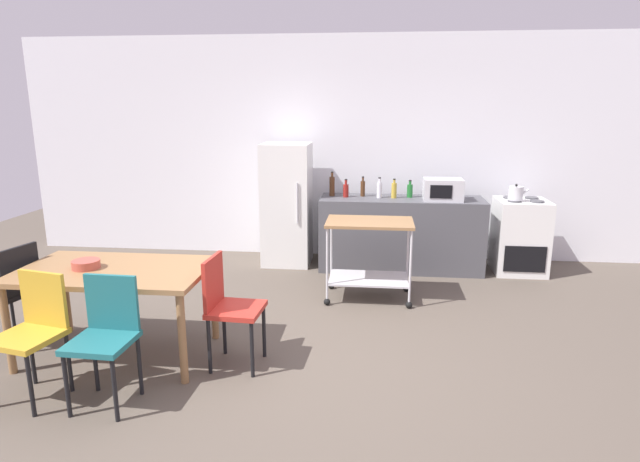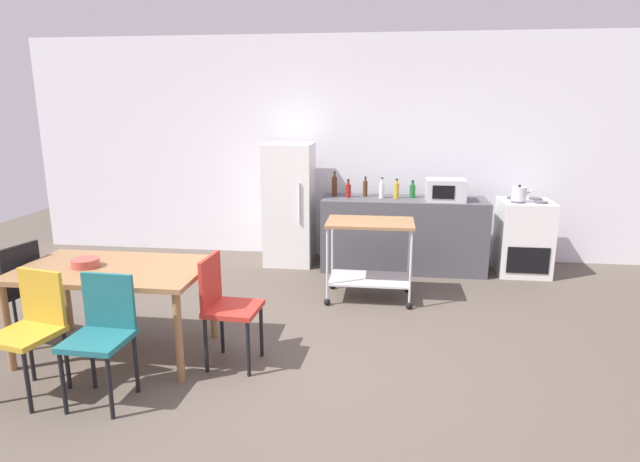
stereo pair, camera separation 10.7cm
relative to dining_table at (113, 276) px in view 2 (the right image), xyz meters
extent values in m
plane|color=brown|center=(1.50, 0.04, -0.67)|extent=(12.00, 12.00, 0.00)
cube|color=white|center=(1.50, 3.24, 0.78)|extent=(8.40, 0.12, 2.90)
cube|color=#4C4C51|center=(2.40, 2.64, -0.22)|extent=(2.00, 0.64, 0.90)
cube|color=olive|center=(0.00, 0.00, 0.06)|extent=(1.50, 0.90, 0.04)
cylinder|color=olive|center=(-0.69, -0.39, -0.32)|extent=(0.06, 0.06, 0.71)
cylinder|color=olive|center=(0.69, -0.39, -0.32)|extent=(0.06, 0.06, 0.71)
cylinder|color=olive|center=(-0.69, 0.39, -0.32)|extent=(0.06, 0.06, 0.71)
cylinder|color=olive|center=(0.69, 0.39, -0.32)|extent=(0.06, 0.06, 0.71)
cube|color=gold|center=(-0.29, -0.72, -0.20)|extent=(0.47, 0.47, 0.04)
cube|color=gold|center=(-0.25, -0.55, 0.02)|extent=(0.38, 0.11, 0.40)
cylinder|color=black|center=(-0.16, -0.93, -0.45)|extent=(0.03, 0.03, 0.45)
cylinder|color=black|center=(-0.42, -0.52, -0.45)|extent=(0.03, 0.03, 0.45)
cylinder|color=black|center=(-0.09, -0.59, -0.45)|extent=(0.03, 0.03, 0.45)
cube|color=#B72D23|center=(1.02, -0.07, -0.20)|extent=(0.42, 0.42, 0.04)
cube|color=#B72D23|center=(0.84, -0.06, 0.02)|extent=(0.05, 0.38, 0.40)
cylinder|color=black|center=(1.18, -0.25, -0.45)|extent=(0.03, 0.03, 0.45)
cylinder|color=black|center=(1.20, 0.09, -0.45)|extent=(0.03, 0.03, 0.45)
cylinder|color=black|center=(0.84, -0.23, -0.45)|extent=(0.03, 0.03, 0.45)
cylinder|color=black|center=(0.86, 0.11, -0.45)|extent=(0.03, 0.03, 0.45)
cube|color=#1E666B|center=(0.26, -0.74, -0.20)|extent=(0.42, 0.42, 0.04)
cube|color=#1E666B|center=(0.27, -0.56, 0.02)|extent=(0.38, 0.05, 0.40)
cylinder|color=black|center=(0.08, -0.91, -0.45)|extent=(0.03, 0.03, 0.45)
cylinder|color=black|center=(0.42, -0.92, -0.45)|extent=(0.03, 0.03, 0.45)
cylinder|color=black|center=(0.10, -0.57, -0.45)|extent=(0.03, 0.03, 0.45)
cylinder|color=black|center=(0.44, -0.58, -0.45)|extent=(0.03, 0.03, 0.45)
cube|color=black|center=(-1.03, 0.09, -0.20)|extent=(0.48, 0.48, 0.04)
cube|color=black|center=(-0.85, 0.05, 0.02)|extent=(0.11, 0.38, 0.40)
cylinder|color=black|center=(-1.16, 0.29, -0.45)|extent=(0.03, 0.03, 0.45)
cylinder|color=black|center=(-0.82, 0.22, -0.45)|extent=(0.03, 0.03, 0.45)
cylinder|color=black|center=(-0.89, -0.12, -0.45)|extent=(0.03, 0.03, 0.45)
cube|color=white|center=(3.85, 2.66, -0.22)|extent=(0.60, 0.60, 0.90)
cube|color=black|center=(3.85, 2.35, -0.42)|extent=(0.48, 0.01, 0.32)
cylinder|color=#47474C|center=(3.72, 2.54, 0.24)|extent=(0.16, 0.16, 0.02)
cylinder|color=#47474C|center=(3.98, 2.54, 0.24)|extent=(0.16, 0.16, 0.02)
cylinder|color=#47474C|center=(3.72, 2.78, 0.24)|extent=(0.16, 0.16, 0.02)
cylinder|color=#47474C|center=(3.98, 2.78, 0.24)|extent=(0.16, 0.16, 0.02)
cube|color=white|center=(0.95, 2.74, 0.10)|extent=(0.60, 0.60, 1.55)
cylinder|color=silver|center=(1.13, 2.42, 0.18)|extent=(0.02, 0.02, 0.50)
cube|color=olive|center=(2.02, 1.53, 0.16)|extent=(0.90, 0.56, 0.03)
cube|color=silver|center=(2.02, 1.53, -0.45)|extent=(0.83, 0.52, 0.02)
cylinder|color=silver|center=(1.60, 1.28, -0.22)|extent=(0.02, 0.02, 0.76)
sphere|color=black|center=(1.60, 1.28, -0.64)|extent=(0.07, 0.07, 0.07)
cylinder|color=silver|center=(2.44, 1.28, -0.22)|extent=(0.02, 0.02, 0.76)
sphere|color=black|center=(2.44, 1.28, -0.64)|extent=(0.07, 0.07, 0.07)
cylinder|color=silver|center=(1.60, 1.78, -0.22)|extent=(0.02, 0.02, 0.76)
sphere|color=black|center=(1.60, 1.78, -0.64)|extent=(0.07, 0.07, 0.07)
cylinder|color=silver|center=(2.44, 1.78, -0.22)|extent=(0.02, 0.02, 0.76)
sphere|color=black|center=(2.44, 1.78, -0.64)|extent=(0.07, 0.07, 0.07)
cylinder|color=#4C2D19|center=(1.53, 2.72, 0.35)|extent=(0.07, 0.07, 0.24)
cylinder|color=#4C2D19|center=(1.53, 2.72, 0.50)|extent=(0.03, 0.03, 0.05)
cylinder|color=black|center=(1.53, 2.72, 0.53)|extent=(0.03, 0.03, 0.01)
cylinder|color=maroon|center=(1.71, 2.65, 0.31)|extent=(0.07, 0.07, 0.16)
cylinder|color=maroon|center=(1.71, 2.65, 0.42)|extent=(0.03, 0.03, 0.06)
cylinder|color=black|center=(1.71, 2.65, 0.45)|extent=(0.03, 0.03, 0.01)
cylinder|color=#4C2D19|center=(1.92, 2.73, 0.32)|extent=(0.06, 0.06, 0.19)
cylinder|color=#4C2D19|center=(1.92, 2.73, 0.44)|extent=(0.03, 0.03, 0.05)
cylinder|color=black|center=(1.92, 2.73, 0.47)|extent=(0.03, 0.03, 0.01)
cylinder|color=silver|center=(2.12, 2.64, 0.32)|extent=(0.06, 0.06, 0.19)
cylinder|color=silver|center=(2.12, 2.64, 0.44)|extent=(0.03, 0.03, 0.05)
cylinder|color=black|center=(2.12, 2.64, 0.48)|extent=(0.03, 0.03, 0.01)
cylinder|color=gold|center=(2.30, 2.65, 0.32)|extent=(0.07, 0.07, 0.18)
cylinder|color=gold|center=(2.30, 2.65, 0.44)|extent=(0.03, 0.03, 0.04)
cylinder|color=black|center=(2.30, 2.65, 0.46)|extent=(0.03, 0.03, 0.01)
cylinder|color=#1E6628|center=(2.50, 2.72, 0.31)|extent=(0.07, 0.07, 0.16)
cylinder|color=#1E6628|center=(2.50, 2.72, 0.41)|extent=(0.03, 0.03, 0.04)
cylinder|color=black|center=(2.50, 2.72, 0.44)|extent=(0.03, 0.03, 0.01)
cube|color=silver|center=(2.88, 2.55, 0.36)|extent=(0.46, 0.34, 0.26)
cube|color=black|center=(2.84, 2.38, 0.36)|extent=(0.25, 0.01, 0.16)
cylinder|color=#B24C3F|center=(-0.22, -0.02, 0.11)|extent=(0.22, 0.22, 0.07)
cylinder|color=silver|center=(3.73, 2.56, 0.33)|extent=(0.17, 0.17, 0.16)
sphere|color=black|center=(3.73, 2.56, 0.42)|extent=(0.03, 0.03, 0.03)
cylinder|color=silver|center=(3.84, 2.56, 0.35)|extent=(0.08, 0.02, 0.07)
camera|label=1|loc=(2.08, -3.86, 1.37)|focal=29.77mm
camera|label=2|loc=(2.19, -3.85, 1.37)|focal=29.77mm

